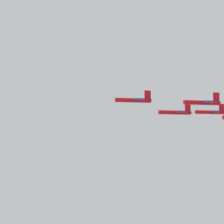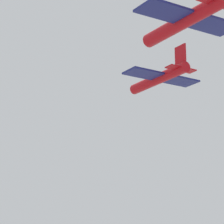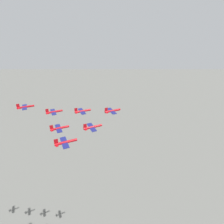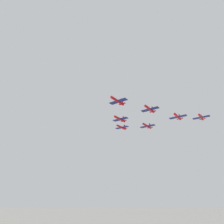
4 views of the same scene
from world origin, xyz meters
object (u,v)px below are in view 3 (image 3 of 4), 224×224
at_px(jet_4, 59,128).
at_px(jet_5, 65,142).
at_px(jet_0, 112,111).
at_px(jet_2, 92,127).
at_px(jet_1, 82,111).
at_px(jet_6, 25,107).
at_px(jet_3, 54,112).

bearing_deg(jet_4, jet_5, 0.00).
bearing_deg(jet_0, jet_5, -59.53).
relative_size(jet_0, jet_2, 1.00).
bearing_deg(jet_2, jet_4, -120.47).
height_order(jet_1, jet_6, jet_6).
xyz_separation_m(jet_4, jet_5, (-16.61, -12.32, 3.04)).
bearing_deg(jet_0, jet_2, -59.53).
distance_m(jet_1, jet_6, 40.81).
xyz_separation_m(jet_2, jet_6, (12.29, 52.88, 2.79)).
relative_size(jet_1, jet_4, 1.00).
xyz_separation_m(jet_1, jet_3, (-2.16, 20.28, -1.56)).
relative_size(jet_0, jet_3, 1.00).
xyz_separation_m(jet_2, jet_4, (-2.16, 20.28, -1.99)).
distance_m(jet_2, jet_5, 20.42).
height_order(jet_2, jet_5, jet_5).
bearing_deg(jet_4, jet_3, 180.00).
distance_m(jet_0, jet_5, 40.82).
distance_m(jet_1, jet_4, 20.70).
bearing_deg(jet_0, jet_4, -90.00).
xyz_separation_m(jet_1, jet_5, (-35.39, -4.35, -0.50)).
height_order(jet_4, jet_5, jet_5).
bearing_deg(jet_5, jet_6, -161.22).
bearing_deg(jet_1, jet_3, -120.47).
bearing_deg(jet_1, jet_6, -120.47).
distance_m(jet_3, jet_5, 41.38).
bearing_deg(jet_2, jet_1, 180.00).
relative_size(jet_4, jet_5, 1.00).
bearing_deg(jet_6, jet_2, 40.36).
relative_size(jet_5, jet_6, 1.00).
relative_size(jet_4, jet_6, 1.00).
bearing_deg(jet_6, jet_0, 59.53).
bearing_deg(jet_3, jet_0, 59.53).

